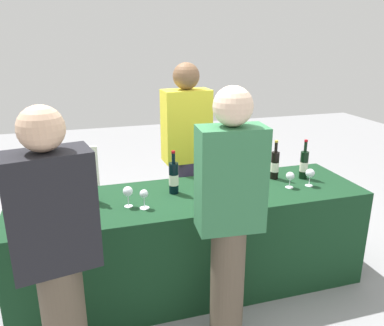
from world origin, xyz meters
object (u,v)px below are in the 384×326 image
Objects in this scene: wine_glass_4 at (290,177)px; wine_bottle_4 at (275,165)px; guest_0 at (56,253)px; server_pouring at (187,152)px; menu_board at (76,193)px; wine_bottle_1 at (92,186)px; wine_glass_2 at (144,195)px; wine_bottle_3 at (215,173)px; guest_1 at (229,215)px; wine_glass_5 at (310,174)px; wine_bottle_0 at (62,184)px; wine_glass_1 at (128,192)px; wine_bottle_2 at (174,178)px; wine_glass_3 at (221,188)px; wine_glass_0 at (68,209)px; wine_bottle_5 at (304,165)px.

wine_bottle_4 is at bearing 94.58° from wine_glass_4.
wine_glass_4 is 1.84m from guest_0.
server_pouring is 1.21m from menu_board.
wine_glass_2 is at bearing -32.40° from wine_bottle_1.
guest_0 is at bearing -144.30° from wine_bottle_3.
wine_glass_4 is at bearing 2.66° from wine_glass_2.
wine_bottle_4 is 0.20× the size of guest_1.
server_pouring is (-0.80, 0.75, 0.04)m from wine_glass_5.
wine_glass_1 is (0.44, -0.27, -0.01)m from wine_bottle_0.
wine_bottle_1 reaches higher than wine_bottle_2.
wine_glass_1 reaches higher than wine_glass_4.
wine_glass_3 is at bearing -152.52° from wine_bottle_4.
wine_glass_5 is (1.88, -0.29, -0.01)m from wine_bottle_0.
wine_bottle_0 reaches higher than wine_glass_1.
wine_glass_4 is 0.08× the size of guest_1.
wine_glass_1 is 0.80m from guest_0.
wine_glass_3 is 0.98× the size of wine_glass_5.
wine_bottle_2 reaches higher than wine_glass_3.
menu_board is at bearing 85.64° from wine_bottle_0.
guest_0 is at bearing 49.19° from server_pouring.
wine_bottle_4 is 0.22m from wine_glass_4.
wine_bottle_4 is 0.67m from wine_glass_3.
wine_bottle_3 is at bearing 80.52° from wine_glass_3.
server_pouring is at bearing 139.83° from wine_bottle_4.
wine_bottle_4 is at bearing 16.04° from guest_0.
wine_bottle_0 reaches higher than wine_glass_0.
wine_glass_3 is 1.71m from menu_board.
server_pouring is (1.08, 0.47, 0.02)m from wine_bottle_0.
wine_glass_1 is at bearing -170.29° from wine_bottle_4.
guest_0 is (-0.01, -0.93, -0.03)m from wine_bottle_0.
wine_bottle_0 is at bearing 150.97° from wine_bottle_1.
wine_bottle_0 is at bearing 176.53° from wine_bottle_5.
server_pouring is 1.77m from guest_0.
wine_glass_5 is 0.08× the size of server_pouring.
wine_glass_5 is at bearing 7.63° from guest_0.
wine_glass_1 is 1.07× the size of wine_glass_3.
wine_glass_3 is at bearing -174.45° from wine_glass_5.
wine_bottle_3 is 1.42m from guest_0.
wine_glass_1 is 0.16× the size of menu_board.
wine_glass_5 is at bearing 3.18° from wine_glass_0.
wine_glass_4 is 0.17m from wine_glass_5.
server_pouring is (1.03, 0.85, 0.05)m from wine_glass_0.
wine_glass_2 is 0.97× the size of wine_glass_5.
wine_glass_2 is (-0.60, -0.23, -0.02)m from wine_bottle_3.
server_pouring reaches higher than menu_board.
wine_bottle_2 is 1.16m from guest_0.
wine_glass_1 is at bearing 171.87° from wine_glass_3.
wine_bottle_3 is at bearing 3.28° from wine_bottle_2.
server_pouring is (-0.62, 0.52, 0.02)m from wine_bottle_4.
wine_bottle_4 reaches higher than menu_board.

